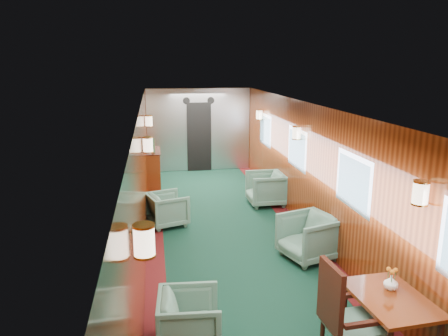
{
  "coord_description": "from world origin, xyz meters",
  "views": [
    {
      "loc": [
        -1.3,
        -6.63,
        3.11
      ],
      "look_at": [
        0.0,
        1.34,
        1.15
      ],
      "focal_mm": 35.0,
      "sensor_mm": 36.0,
      "label": 1
    }
  ],
  "objects_px": {
    "armchair_right_near": "(308,237)",
    "dining_table": "(390,307)",
    "armchair_right_far": "(266,189)",
    "side_chair": "(342,314)",
    "armchair_left_far": "(167,209)",
    "armchair_left_near": "(190,321)",
    "credenza": "(153,169)"
  },
  "relations": [
    {
      "from": "credenza",
      "to": "armchair_right_far",
      "type": "xyz_separation_m",
      "value": [
        2.47,
        -1.66,
        -0.14
      ]
    },
    {
      "from": "dining_table",
      "to": "armchair_right_far",
      "type": "distance_m",
      "value": 5.33
    },
    {
      "from": "dining_table",
      "to": "armchair_left_near",
      "type": "bearing_deg",
      "value": 160.7
    },
    {
      "from": "dining_table",
      "to": "armchair_left_near",
      "type": "height_order",
      "value": "dining_table"
    },
    {
      "from": "dining_table",
      "to": "side_chair",
      "type": "relative_size",
      "value": 0.86
    },
    {
      "from": "side_chair",
      "to": "armchair_left_near",
      "type": "bearing_deg",
      "value": 152.33
    },
    {
      "from": "armchair_right_near",
      "to": "dining_table",
      "type": "bearing_deg",
      "value": -18.62
    },
    {
      "from": "armchair_right_near",
      "to": "armchair_right_far",
      "type": "height_order",
      "value": "armchair_right_far"
    },
    {
      "from": "dining_table",
      "to": "side_chair",
      "type": "xyz_separation_m",
      "value": [
        -0.56,
        -0.08,
        0.03
      ]
    },
    {
      "from": "dining_table",
      "to": "armchair_right_far",
      "type": "relative_size",
      "value": 1.28
    },
    {
      "from": "credenza",
      "to": "armchair_right_near",
      "type": "height_order",
      "value": "credenza"
    },
    {
      "from": "side_chair",
      "to": "armchair_left_far",
      "type": "xyz_separation_m",
      "value": [
        -1.6,
        4.48,
        -0.33
      ]
    },
    {
      "from": "armchair_left_far",
      "to": "side_chair",
      "type": "bearing_deg",
      "value": -178.26
    },
    {
      "from": "armchair_left_near",
      "to": "armchair_right_near",
      "type": "xyz_separation_m",
      "value": [
        2.09,
        1.96,
        0.05
      ]
    },
    {
      "from": "credenza",
      "to": "armchair_right_far",
      "type": "height_order",
      "value": "credenza"
    },
    {
      "from": "dining_table",
      "to": "armchair_right_far",
      "type": "xyz_separation_m",
      "value": [
        0.06,
        5.33,
        -0.26
      ]
    },
    {
      "from": "dining_table",
      "to": "credenza",
      "type": "height_order",
      "value": "credenza"
    },
    {
      "from": "armchair_left_near",
      "to": "credenza",
      "type": "bearing_deg",
      "value": 7.3
    },
    {
      "from": "credenza",
      "to": "side_chair",
      "type": "bearing_deg",
      "value": -75.38
    },
    {
      "from": "side_chair",
      "to": "armchair_right_far",
      "type": "distance_m",
      "value": 5.45
    },
    {
      "from": "armchair_right_far",
      "to": "credenza",
      "type": "bearing_deg",
      "value": -124.67
    },
    {
      "from": "armchair_right_far",
      "to": "armchair_right_near",
      "type": "bearing_deg",
      "value": -1.31
    },
    {
      "from": "dining_table",
      "to": "side_chair",
      "type": "distance_m",
      "value": 0.57
    },
    {
      "from": "armchair_left_near",
      "to": "armchair_right_far",
      "type": "relative_size",
      "value": 0.86
    },
    {
      "from": "dining_table",
      "to": "armchair_right_near",
      "type": "height_order",
      "value": "dining_table"
    },
    {
      "from": "side_chair",
      "to": "armchair_right_near",
      "type": "height_order",
      "value": "side_chair"
    },
    {
      "from": "side_chair",
      "to": "armchair_right_far",
      "type": "xyz_separation_m",
      "value": [
        0.62,
        5.41,
        -0.28
      ]
    },
    {
      "from": "armchair_left_far",
      "to": "armchair_right_near",
      "type": "height_order",
      "value": "armchair_right_near"
    },
    {
      "from": "credenza",
      "to": "armchair_left_near",
      "type": "distance_m",
      "value": 6.43
    },
    {
      "from": "dining_table",
      "to": "credenza",
      "type": "distance_m",
      "value": 7.39
    },
    {
      "from": "armchair_left_near",
      "to": "armchair_right_far",
      "type": "height_order",
      "value": "armchair_right_far"
    },
    {
      "from": "side_chair",
      "to": "credenza",
      "type": "bearing_deg",
      "value": 100.55
    }
  ]
}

